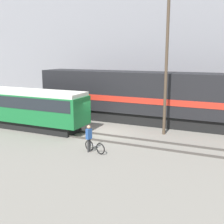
# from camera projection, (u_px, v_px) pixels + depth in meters

# --- Properties ---
(ground_plane) EXTENTS (120.00, 120.00, 0.00)m
(ground_plane) POSITION_uv_depth(u_px,v_px,m) (103.00, 133.00, 21.85)
(ground_plane) COLOR gray
(track_near) EXTENTS (60.00, 1.50, 0.14)m
(track_near) POSITION_uv_depth(u_px,v_px,m) (96.00, 136.00, 20.67)
(track_near) COLOR #47423D
(track_near) RESTS_ON ground
(track_far) EXTENTS (60.00, 1.51, 0.14)m
(track_far) POSITION_uv_depth(u_px,v_px,m) (125.00, 120.00, 25.87)
(track_far) COLOR #47423D
(track_far) RESTS_ON ground
(building_backdrop) EXTENTS (42.21, 6.00, 15.46)m
(building_backdrop) POSITION_uv_depth(u_px,v_px,m) (154.00, 39.00, 31.93)
(building_backdrop) COLOR gray
(building_backdrop) RESTS_ON ground
(freight_locomotive) EXTENTS (20.52, 3.04, 5.11)m
(freight_locomotive) POSITION_uv_depth(u_px,v_px,m) (150.00, 97.00, 24.45)
(freight_locomotive) COLOR black
(freight_locomotive) RESTS_ON ground
(streetcar) EXTENTS (12.08, 2.54, 3.19)m
(streetcar) POSITION_uv_depth(u_px,v_px,m) (19.00, 106.00, 23.21)
(streetcar) COLOR black
(streetcar) RESTS_ON ground
(bicycle) EXTENTS (1.62, 0.60, 0.77)m
(bicycle) POSITION_uv_depth(u_px,v_px,m) (95.00, 147.00, 17.43)
(bicycle) COLOR black
(bicycle) RESTS_ON ground
(person) EXTENTS (0.31, 0.41, 1.73)m
(person) POSITION_uv_depth(u_px,v_px,m) (89.00, 136.00, 17.41)
(person) COLOR #333333
(person) RESTS_ON ground
(utility_pole_left) EXTENTS (0.22, 0.22, 9.87)m
(utility_pole_left) POSITION_uv_depth(u_px,v_px,m) (166.00, 69.00, 20.50)
(utility_pole_left) COLOR #4C3D2D
(utility_pole_left) RESTS_ON ground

